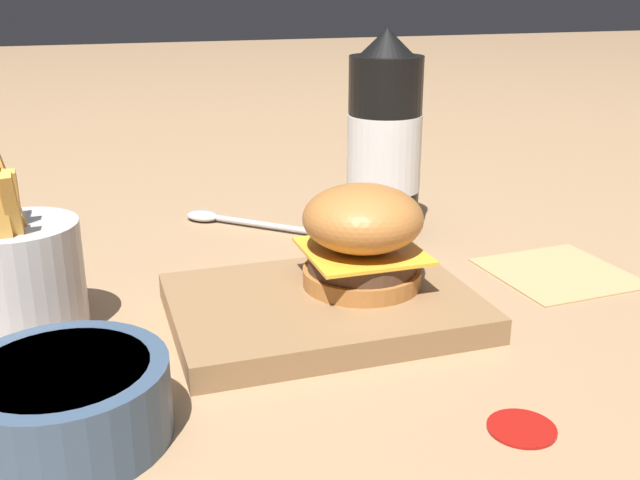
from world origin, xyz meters
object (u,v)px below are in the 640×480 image
at_px(serving_board, 320,307).
at_px(side_bowl, 65,400).
at_px(ketchup_bottle, 384,144).
at_px(burger, 362,236).
at_px(fries_basket, 23,278).
at_px(spoon, 223,219).

distance_m(serving_board, side_bowl, 0.24).
relative_size(serving_board, ketchup_bottle, 1.12).
xyz_separation_m(serving_board, ketchup_bottle, (0.14, 0.19, 0.09)).
xyz_separation_m(burger, side_bowl, (-0.25, -0.13, -0.04)).
height_order(fries_basket, spoon, fries_basket).
relative_size(serving_board, burger, 2.45).
bearing_deg(ketchup_bottle, burger, -117.53).
bearing_deg(ketchup_bottle, fries_basket, -158.46).
bearing_deg(ketchup_bottle, serving_board, -125.32).
bearing_deg(burger, serving_board, -163.29).
bearing_deg(side_bowl, spoon, 66.36).
bearing_deg(side_bowl, ketchup_bottle, 42.17).
bearing_deg(fries_basket, serving_board, -10.88).
height_order(ketchup_bottle, fries_basket, ketchup_bottle).
bearing_deg(burger, spoon, 104.43).
xyz_separation_m(fries_basket, side_bowl, (0.03, -0.16, -0.02)).
bearing_deg(serving_board, ketchup_bottle, 54.68).
relative_size(serving_board, side_bowl, 1.94).
distance_m(burger, ketchup_bottle, 0.21).
bearing_deg(spoon, ketchup_bottle, -168.00).
distance_m(burger, fries_basket, 0.28).
relative_size(ketchup_bottle, spoon, 1.58).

